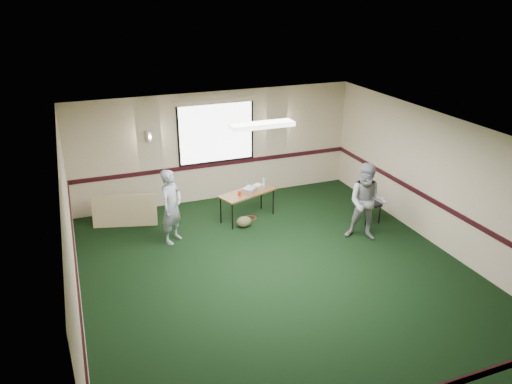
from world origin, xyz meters
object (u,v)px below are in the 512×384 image
object	(u,v)px
folding_table	(247,194)
person_left	(172,206)
conference_chair	(366,198)
projector	(250,190)
person_right	(367,202)

from	to	relation	value
folding_table	person_left	bearing A→B (deg)	174.36
folding_table	conference_chair	distance (m)	2.69
folding_table	projector	world-z (taller)	projector
person_left	person_right	world-z (taller)	person_right
folding_table	conference_chair	size ratio (longest dim) A/B	1.54
conference_chair	person_right	distance (m)	0.96
conference_chair	person_right	bearing A→B (deg)	-128.14
folding_table	person_left	world-z (taller)	person_left
person_left	person_right	size ratio (longest dim) A/B	0.95
conference_chair	person_left	world-z (taller)	person_left
projector	folding_table	bearing A→B (deg)	138.50
folding_table	person_right	world-z (taller)	person_right
projector	person_right	size ratio (longest dim) A/B	0.17
projector	conference_chair	distance (m)	2.63
folding_table	projector	bearing A→B (deg)	-19.26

